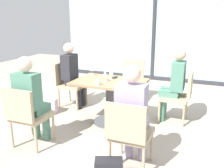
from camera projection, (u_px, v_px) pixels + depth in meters
The scene contains 20 objects.
ground_plane at pixel (110, 122), 4.29m from camera, with size 12.00×12.00×0.00m, color #A89E8E.
window_wall_backdrop at pixel (154, 36), 6.83m from camera, with size 5.21×0.10×2.70m.
dining_table_main at pixel (110, 93), 4.15m from camera, with size 1.16×0.80×0.73m.
chair_front_right at pixel (129, 131), 2.84m from camera, with size 0.46×0.50×0.87m.
chair_far_left at pixel (68, 82), 4.96m from camera, with size 0.51×0.46×0.87m.
chair_far_right at pixel (180, 94), 4.19m from camera, with size 0.51×0.46×0.87m.
chair_front_left at pixel (27, 114), 3.36m from camera, with size 0.46×0.50×0.87m.
chair_near_window at pixel (131, 78), 5.22m from camera, with size 0.46×0.51×0.87m.
person_front_right at pixel (133, 111), 2.89m from camera, with size 0.34×0.39×1.26m.
person_far_left at pixel (72, 72), 4.87m from camera, with size 0.39×0.34×1.26m.
person_far_right at pixel (174, 81), 4.18m from camera, with size 0.39×0.34×1.26m.
person_front_left at pixel (31, 97), 3.40m from camera, with size 0.34×0.39×1.26m.
wine_glass_0 at pixel (105, 73), 4.04m from camera, with size 0.07×0.07×0.18m.
wine_glass_1 at pixel (92, 68), 4.44m from camera, with size 0.07×0.07×0.18m.
wine_glass_2 at pixel (125, 78), 3.73m from camera, with size 0.07×0.07×0.18m.
wine_glass_3 at pixel (111, 72), 4.16m from camera, with size 0.07×0.07×0.18m.
wine_glass_4 at pixel (134, 71), 4.20m from camera, with size 0.07×0.07×0.18m.
coffee_cup at pixel (98, 83), 3.82m from camera, with size 0.08×0.08×0.09m, color white.
cell_phone_on_table at pixel (115, 77), 4.31m from camera, with size 0.07×0.14×0.01m, color black.
handbag_1 at pixel (49, 106), 4.65m from camera, with size 0.30×0.16×0.28m, color beige.
Camera 1 is at (1.49, -3.67, 1.77)m, focal length 40.16 mm.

